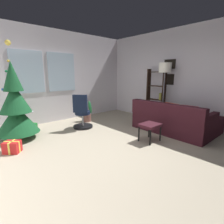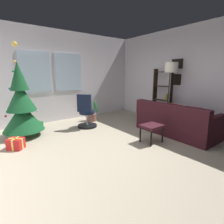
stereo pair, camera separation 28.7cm
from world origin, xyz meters
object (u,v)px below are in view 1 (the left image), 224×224
at_px(footstool, 150,126).
at_px(floor_lamp, 165,72).
at_px(potted_plant, 86,115).
at_px(couch, 177,121).
at_px(holiday_tree, 16,108).
at_px(gift_box_red, 12,147).
at_px(office_chair, 82,115).
at_px(gift_box_green, 30,128).
at_px(bookshelf, 156,98).

relative_size(footstool, floor_lamp, 0.24).
height_order(floor_lamp, potted_plant, floor_lamp).
height_order(couch, holiday_tree, holiday_tree).
distance_m(gift_box_red, potted_plant, 2.61).
relative_size(office_chair, potted_plant, 1.48).
bearing_deg(holiday_tree, potted_plant, 7.03).
bearing_deg(footstool, floor_lamp, 21.97).
relative_size(gift_box_red, gift_box_green, 0.93).
xyz_separation_m(office_chair, floor_lamp, (2.05, -1.31, 1.20)).
xyz_separation_m(footstool, floor_lamp, (1.42, 0.57, 1.23)).
relative_size(holiday_tree, gift_box_red, 6.13).
bearing_deg(gift_box_green, bookshelf, -22.63).
xyz_separation_m(floor_lamp, potted_plant, (-1.54, 1.87, -1.37)).
bearing_deg(couch, gift_box_green, 138.39).
xyz_separation_m(gift_box_red, gift_box_green, (0.64, 1.05, 0.01)).
xyz_separation_m(couch, gift_box_green, (-2.95, 2.62, -0.18)).
bearing_deg(couch, gift_box_red, 156.38).
distance_m(holiday_tree, bookshelf, 4.09).
relative_size(holiday_tree, gift_box_green, 5.73).
bearing_deg(couch, potted_plant, 114.86).
height_order(couch, gift_box_green, couch).
relative_size(gift_box_green, floor_lamp, 0.21).
distance_m(holiday_tree, gift_box_red, 1.01).
relative_size(gift_box_red, office_chair, 0.37).
bearing_deg(gift_box_green, holiday_tree, -135.74).
height_order(footstool, gift_box_green, footstool).
bearing_deg(floor_lamp, gift_box_red, 167.38).
distance_m(gift_box_green, floor_lamp, 4.10).
relative_size(gift_box_green, office_chair, 0.40).
bearing_deg(holiday_tree, floor_lamp, -23.77).
xyz_separation_m(holiday_tree, gift_box_red, (-0.31, -0.72, -0.64)).
height_order(couch, floor_lamp, floor_lamp).
distance_m(footstool, office_chair, 1.99).
relative_size(office_chair, bookshelf, 0.58).
xyz_separation_m(office_chair, potted_plant, (0.51, 0.55, -0.16)).
relative_size(floor_lamp, potted_plant, 2.79).
xyz_separation_m(gift_box_red, bookshelf, (4.22, -0.44, 0.63)).
distance_m(gift_box_red, floor_lamp, 4.31).
bearing_deg(footstool, gift_box_green, 127.01).
distance_m(couch, gift_box_red, 3.93).
bearing_deg(floor_lamp, gift_box_green, 149.69).
bearing_deg(holiday_tree, bookshelf, -16.55).
bearing_deg(holiday_tree, footstool, -44.37).
relative_size(holiday_tree, bookshelf, 1.33).
bearing_deg(potted_plant, footstool, -87.16).
xyz_separation_m(holiday_tree, bookshelf, (3.92, -1.16, -0.02)).
xyz_separation_m(holiday_tree, floor_lamp, (3.65, -1.61, 0.82)).
bearing_deg(gift_box_green, couch, -41.61).
relative_size(footstool, potted_plant, 0.68).
height_order(footstool, holiday_tree, holiday_tree).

